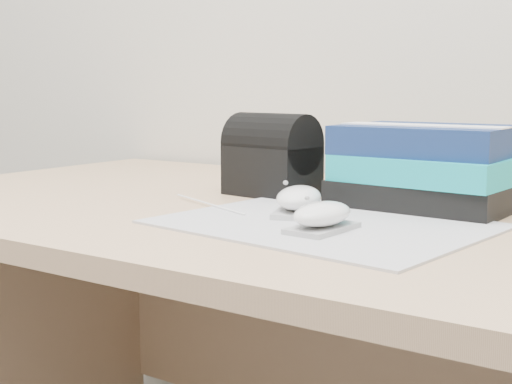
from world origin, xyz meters
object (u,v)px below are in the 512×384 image
Objects in this scene: mouse_front at (322,216)px; pouch at (272,155)px; desk at (359,351)px; book_stack at (428,167)px; mouse_rear at (299,200)px.

pouch reaches higher than mouse_front.
desk is 5.99× the size of book_stack.
book_stack is 0.26m from pouch.
mouse_rear is at bearing 134.63° from mouse_front.
book_stack is (0.09, 0.04, 0.30)m from desk.
mouse_front is at bearing -76.97° from desk.
mouse_rear is at bearing -103.72° from desk.
mouse_rear is 0.12m from mouse_front.
pouch is (-0.26, -0.03, 0.01)m from book_stack.
book_stack is (0.12, 0.18, 0.04)m from mouse_rear.
mouse_rear is (-0.03, -0.14, 0.26)m from desk.
mouse_rear reaches higher than mouse_front.
pouch reaches higher than desk.
book_stack reaches higher than mouse_rear.
desk is 10.41× the size of pouch.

